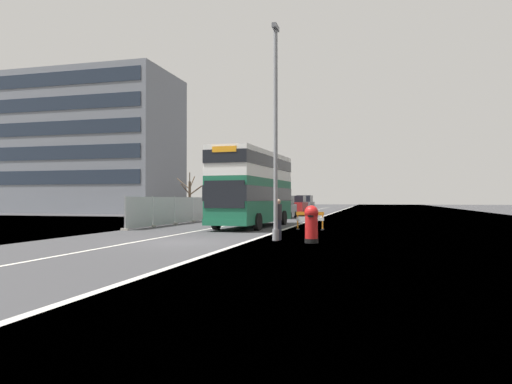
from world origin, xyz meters
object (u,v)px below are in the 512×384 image
at_px(lamppost_foreground, 276,138).
at_px(red_pillar_postbox, 311,222).
at_px(car_oncoming_near, 284,208).
at_px(roadworks_barrier, 310,219).
at_px(double_decker_bus, 253,187).
at_px(car_receding_far, 305,205).
at_px(pedestrian_at_kerb, 278,219).
at_px(car_receding_mid, 297,206).

bearing_deg(lamppost_foreground, red_pillar_postbox, -22.24).
bearing_deg(lamppost_foreground, car_oncoming_near, 100.16).
xyz_separation_m(lamppost_foreground, roadworks_barrier, (0.50, 7.31, -3.82)).
xyz_separation_m(double_decker_bus, roadworks_barrier, (3.95, -1.98, -1.91)).
relative_size(lamppost_foreground, red_pillar_postbox, 6.10).
relative_size(car_receding_far, pedestrian_at_kerb, 2.50).
bearing_deg(roadworks_barrier, red_pillar_postbox, -81.81).
relative_size(double_decker_bus, car_oncoming_near, 2.32).
height_order(lamppost_foreground, car_oncoming_near, lamppost_foreground).
bearing_deg(car_receding_mid, car_receding_far, 91.70).
bearing_deg(red_pillar_postbox, car_receding_far, 98.85).
bearing_deg(roadworks_barrier, car_receding_far, 99.03).
height_order(lamppost_foreground, pedestrian_at_kerb, lamppost_foreground).
height_order(car_receding_mid, car_receding_far, car_receding_far).
bearing_deg(pedestrian_at_kerb, lamppost_foreground, -99.99).
xyz_separation_m(car_oncoming_near, car_receding_far, (-0.02, 13.60, 0.07)).
distance_m(car_receding_mid, pedestrian_at_kerb, 30.00).
height_order(car_oncoming_near, car_receding_mid, car_receding_mid).
bearing_deg(pedestrian_at_kerb, roadworks_barrier, 86.34).
relative_size(double_decker_bus, car_receding_far, 2.31).
bearing_deg(roadworks_barrier, lamppost_foreground, -93.92).
distance_m(car_oncoming_near, pedestrian_at_kerb, 23.54).
bearing_deg(double_decker_bus, lamppost_foreground, -69.63).
relative_size(double_decker_bus, roadworks_barrier, 6.42).
xyz_separation_m(car_oncoming_near, pedestrian_at_kerb, (4.25, -23.15, -0.07)).
distance_m(car_oncoming_near, car_receding_far, 13.60).
xyz_separation_m(car_receding_far, pedestrian_at_kerb, (4.28, -36.75, -0.14)).
distance_m(lamppost_foreground, pedestrian_at_kerb, 3.57).
distance_m(double_decker_bus, roadworks_barrier, 4.81).
relative_size(red_pillar_postbox, roadworks_barrier, 0.95).
bearing_deg(pedestrian_at_kerb, car_receding_mid, 97.80).
height_order(car_oncoming_near, pedestrian_at_kerb, car_oncoming_near).
height_order(roadworks_barrier, pedestrian_at_kerb, pedestrian_at_kerb).
height_order(red_pillar_postbox, roadworks_barrier, red_pillar_postbox).
distance_m(red_pillar_postbox, car_oncoming_near, 24.82).
bearing_deg(car_receding_far, roadworks_barrier, -80.97).
relative_size(roadworks_barrier, car_oncoming_near, 0.36).
xyz_separation_m(red_pillar_postbox, car_oncoming_near, (-5.85, 24.12, 0.14)).
relative_size(red_pillar_postbox, car_receding_mid, 0.39).
height_order(red_pillar_postbox, car_receding_far, car_receding_far).
relative_size(lamppost_foreground, car_receding_far, 2.09).
relative_size(lamppost_foreground, car_oncoming_near, 2.10).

